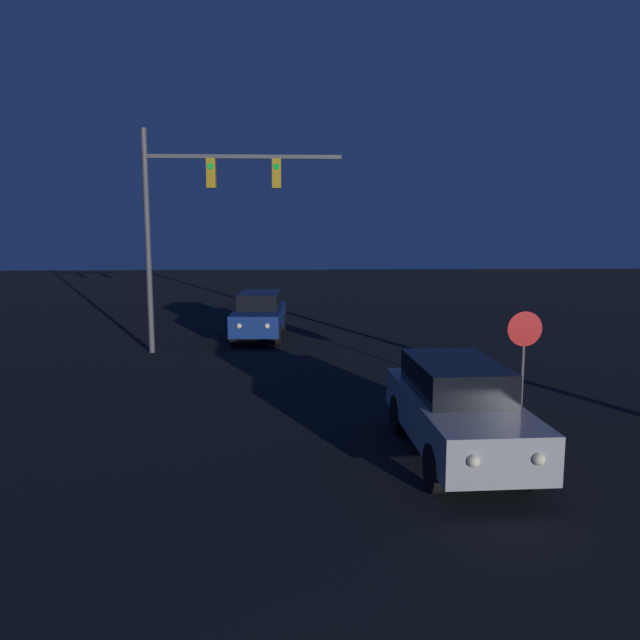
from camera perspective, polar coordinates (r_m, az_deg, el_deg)
The scene contains 4 objects.
car_near at distance 11.06m, azimuth 12.43°, elevation -7.84°, with size 1.80×4.57×1.66m.
car_far at distance 22.61m, azimuth -5.55°, elevation 0.51°, with size 1.86×4.59×1.66m.
traffic_signal_mast at distance 20.17m, azimuth -11.27°, elevation 10.28°, with size 6.18×0.30×7.00m.
stop_sign at distance 14.46m, azimuth 18.15°, elevation -1.75°, with size 0.78×0.07×2.14m.
Camera 1 is at (-0.74, -1.86, 3.91)m, focal length 35.00 mm.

